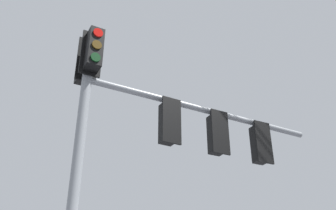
% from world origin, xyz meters
% --- Properties ---
extents(signal_mast_assembly, '(4.44, 4.60, 6.90)m').
position_xyz_m(signal_mast_assembly, '(1.15, 1.45, 5.00)').
color(signal_mast_assembly, gray).
rests_on(signal_mast_assembly, ground).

